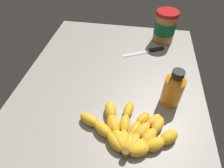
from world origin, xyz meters
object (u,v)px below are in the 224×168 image
Objects in this scene: banana_bunch at (130,131)px; butter_knife at (147,51)px; peanut_butter_jar at (165,27)px; honey_bottle at (173,89)px.

butter_knife is (43.37, -3.73, -1.22)cm from banana_bunch.
banana_bunch is at bearing 168.77° from peanut_butter_jar.
honey_bottle is at bearing -177.56° from peanut_butter_jar.
butter_knife is at bearing 17.17° from honey_bottle.
honey_bottle is 30.30cm from butter_knife.
butter_knife is (-11.06, 7.08, -7.01)cm from peanut_butter_jar.
peanut_butter_jar is at bearing -11.23° from banana_bunch.
banana_bunch reaches higher than butter_knife.
honey_bottle is (-39.42, -1.68, -0.92)cm from peanut_butter_jar.
honey_bottle is (15.01, -12.49, 4.87)cm from banana_bunch.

